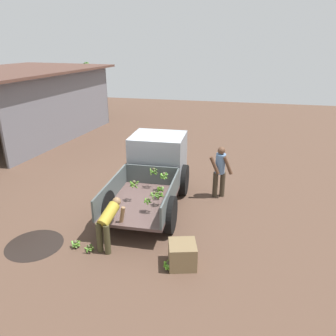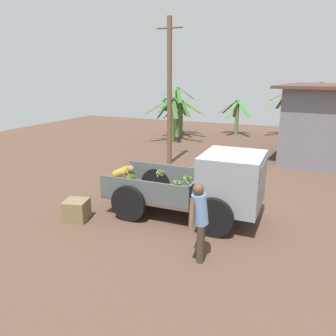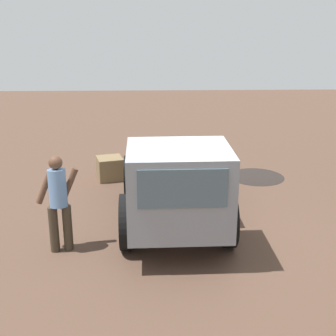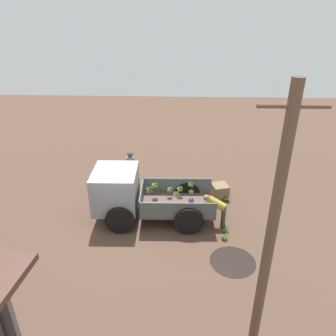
% 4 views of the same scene
% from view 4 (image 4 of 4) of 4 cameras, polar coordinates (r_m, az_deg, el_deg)
% --- Properties ---
extents(ground, '(36.00, 36.00, 0.00)m').
position_cam_4_polar(ground, '(12.11, -7.29, -9.35)').
color(ground, brown).
extents(mud_patch_0, '(1.41, 1.41, 0.01)m').
position_cam_4_polar(mud_patch_0, '(10.63, 11.20, -15.70)').
color(mud_patch_0, black).
rests_on(mud_patch_0, ground).
extents(cargo_truck, '(4.32, 2.11, 1.91)m').
position_cam_4_polar(cargo_truck, '(11.81, -6.75, -4.36)').
color(cargo_truck, brown).
rests_on(cargo_truck, ground).
extents(utility_pole, '(1.12, 0.21, 6.13)m').
position_cam_4_polar(utility_pole, '(6.59, 17.35, -11.77)').
color(utility_pole, brown).
rests_on(utility_pole, ground).
extents(person_foreground_visitor, '(0.52, 0.77, 1.72)m').
position_cam_4_polar(person_foreground_visitor, '(13.66, -6.65, -0.12)').
color(person_foreground_visitor, '#3A3023').
rests_on(person_foreground_visitor, ground).
extents(person_worker_loading, '(0.85, 0.61, 1.18)m').
position_cam_4_polar(person_worker_loading, '(11.61, 8.51, -6.84)').
color(person_worker_loading, '#3F3B23').
rests_on(person_worker_loading, ground).
extents(banana_bunch_on_ground_0, '(0.24, 0.25, 0.20)m').
position_cam_4_polar(banana_bunch_on_ground_0, '(11.35, 9.80, -11.72)').
color(banana_bunch_on_ground_0, brown).
rests_on(banana_bunch_on_ground_0, ground).
extents(banana_bunch_on_ground_1, '(0.23, 0.23, 0.19)m').
position_cam_4_polar(banana_bunch_on_ground_1, '(11.68, 10.06, -10.43)').
color(banana_bunch_on_ground_1, brown).
rests_on(banana_bunch_on_ground_1, ground).
extents(banana_bunch_on_ground_2, '(0.26, 0.26, 0.21)m').
position_cam_4_polar(banana_bunch_on_ground_2, '(13.35, 9.99, -5.19)').
color(banana_bunch_on_ground_2, '#453F2D').
rests_on(banana_bunch_on_ground_2, ground).
extents(wooden_crate_0, '(0.75, 0.75, 0.57)m').
position_cam_4_polar(wooden_crate_0, '(13.46, 8.99, -3.99)').
color(wooden_crate_0, brown).
rests_on(wooden_crate_0, ground).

